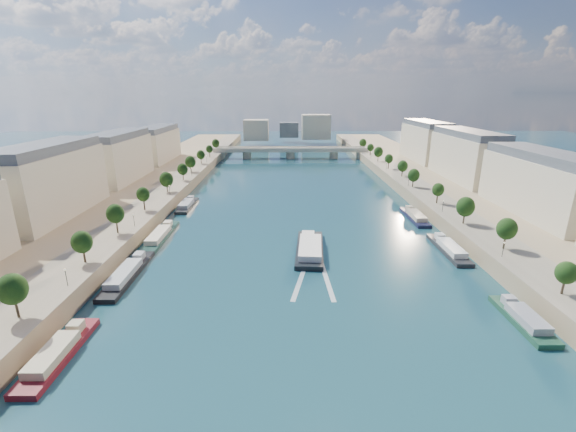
{
  "coord_description": "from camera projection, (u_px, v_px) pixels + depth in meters",
  "views": [
    {
      "loc": [
        -4.26,
        -46.98,
        45.91
      ],
      "look_at": [
        -3.15,
        80.88,
        5.0
      ],
      "focal_mm": 24.0,
      "sensor_mm": 36.0,
      "label": 1
    }
  ],
  "objects": [
    {
      "name": "ground",
      "position": [
        295.0,
        213.0,
        154.01
      ],
      "size": [
        700.0,
        700.0,
        0.0
      ],
      "primitive_type": "plane",
      "color": "#0D2B3A",
      "rests_on": "ground"
    },
    {
      "name": "pave_left",
      "position": [
        152.0,
        202.0,
        152.0
      ],
      "size": [
        14.0,
        520.0,
        0.1
      ],
      "primitive_type": "cube",
      "color": "gray",
      "rests_on": "quay_left"
    },
    {
      "name": "quay_left",
      "position": [
        114.0,
        208.0,
        152.65
      ],
      "size": [
        44.0,
        520.0,
        5.0
      ],
      "primitive_type": "cube",
      "color": "#9E8460",
      "rests_on": "ground"
    },
    {
      "name": "bridge",
      "position": [
        290.0,
        151.0,
        282.67
      ],
      "size": [
        112.0,
        12.0,
        8.15
      ],
      "color": "#C1B79E",
      "rests_on": "ground"
    },
    {
      "name": "wake",
      "position": [
        314.0,
        277.0,
        100.87
      ],
      "size": [
        10.75,
        26.03,
        0.04
      ],
      "color": "silver",
      "rests_on": "ground"
    },
    {
      "name": "trees_left",
      "position": [
        157.0,
        187.0,
        152.27
      ],
      "size": [
        4.8,
        268.8,
        8.26
      ],
      "color": "#382B1E",
      "rests_on": "ground"
    },
    {
      "name": "lamps_right",
      "position": [
        424.0,
        191.0,
        156.84
      ],
      "size": [
        0.36,
        200.36,
        4.28
      ],
      "color": "black",
      "rests_on": "ground"
    },
    {
      "name": "pave_right",
      "position": [
        439.0,
        201.0,
        152.94
      ],
      "size": [
        14.0,
        520.0,
        0.1
      ],
      "primitive_type": "cube",
      "color": "gray",
      "rests_on": "quay_right"
    },
    {
      "name": "moored_barges_left",
      "position": [
        125.0,
        277.0,
        98.7
      ],
      "size": [
        5.0,
        158.19,
        3.6
      ],
      "color": "#182136",
      "rests_on": "ground"
    },
    {
      "name": "trees_right",
      "position": [
        426.0,
        182.0,
        160.8
      ],
      "size": [
        4.8,
        268.8,
        8.26
      ],
      "color": "#382B1E",
      "rests_on": "ground"
    },
    {
      "name": "skyline",
      "position": [
        293.0,
        128.0,
        358.64
      ],
      "size": [
        79.0,
        42.0,
        22.0
      ],
      "color": "beige",
      "rests_on": "ground"
    },
    {
      "name": "buildings_left",
      "position": [
        91.0,
        168.0,
        159.72
      ],
      "size": [
        16.0,
        226.0,
        23.2
      ],
      "color": "beige",
      "rests_on": "ground"
    },
    {
      "name": "tour_barge",
      "position": [
        310.0,
        249.0,
        116.37
      ],
      "size": [
        10.09,
        28.35,
        3.79
      ],
      "rotation": [
        0.0,
        0.0,
        -0.08
      ],
      "color": "black",
      "rests_on": "ground"
    },
    {
      "name": "buildings_right",
      "position": [
        497.0,
        167.0,
        161.13
      ],
      "size": [
        16.0,
        226.0,
        23.2
      ],
      "color": "beige",
      "rests_on": "ground"
    },
    {
      "name": "moored_barges_right",
      "position": [
        477.0,
        276.0,
        99.36
      ],
      "size": [
        5.0,
        127.97,
        3.6
      ],
      "color": "black",
      "rests_on": "ground"
    },
    {
      "name": "quay_right",
      "position": [
        475.0,
        207.0,
        153.85
      ],
      "size": [
        44.0,
        520.0,
        5.0
      ],
      "primitive_type": "cube",
      "color": "#9E8460",
      "rests_on": "ground"
    },
    {
      "name": "lamps_left",
      "position": [
        154.0,
        202.0,
        141.68
      ],
      "size": [
        0.36,
        200.36,
        4.28
      ],
      "color": "black",
      "rests_on": "ground"
    }
  ]
}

